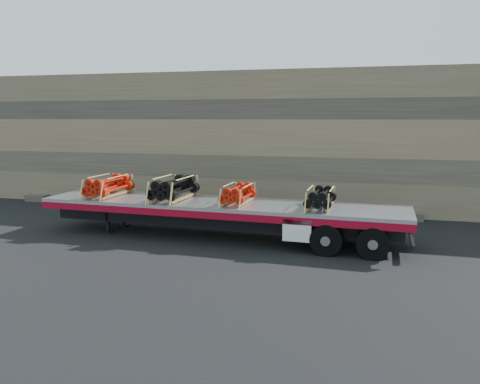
{
  "coord_description": "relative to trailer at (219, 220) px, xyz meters",
  "views": [
    {
      "loc": [
        4.74,
        -17.75,
        4.69
      ],
      "look_at": [
        0.08,
        0.17,
        1.74
      ],
      "focal_mm": 35.0,
      "sensor_mm": 36.0,
      "label": 1
    }
  ],
  "objects": [
    {
      "name": "trailer",
      "position": [
        0.0,
        0.0,
        0.0
      ],
      "size": [
        14.48,
        3.39,
        1.44
      ],
      "primitive_type": null,
      "rotation": [
        0.0,
        0.0,
        -0.04
      ],
      "color": "#AEB0B6",
      "rests_on": "ground"
    },
    {
      "name": "bundle_rear",
      "position": [
        3.93,
        -0.17,
        1.06
      ],
      "size": [
        1.04,
        1.96,
        0.68
      ],
      "primitive_type": null,
      "rotation": [
        0.0,
        0.0,
        -0.04
      ],
      "color": "black",
      "rests_on": "trailer"
    },
    {
      "name": "bundle_midrear",
      "position": [
        0.78,
        -0.03,
        1.06
      ],
      "size": [
        1.04,
        1.95,
        0.68
      ],
      "primitive_type": null,
      "rotation": [
        0.0,
        0.0,
        -0.04
      ],
      "color": "#B11A09",
      "rests_on": "trailer"
    },
    {
      "name": "ground",
      "position": [
        0.57,
        0.56,
        -0.72
      ],
      "size": [
        120.0,
        120.0,
        0.0
      ],
      "primitive_type": "plane",
      "color": "black",
      "rests_on": "ground"
    },
    {
      "name": "bundle_midfront",
      "position": [
        -1.92,
        0.08,
        1.15
      ],
      "size": [
        1.33,
        2.49,
        0.86
      ],
      "primitive_type": null,
      "rotation": [
        0.0,
        0.0,
        -0.04
      ],
      "color": "black",
      "rests_on": "trailer"
    },
    {
      "name": "bundle_front",
      "position": [
        -4.92,
        0.21,
        1.12
      ],
      "size": [
        1.23,
        2.31,
        0.8
      ],
      "primitive_type": null,
      "rotation": [
        0.0,
        0.0,
        -0.04
      ],
      "color": "#B11A09",
      "rests_on": "trailer"
    },
    {
      "name": "rock_wall",
      "position": [
        0.57,
        7.06,
        2.78
      ],
      "size": [
        44.0,
        3.0,
        7.0
      ],
      "primitive_type": "cube",
      "color": "#7A6B54",
      "rests_on": "ground"
    }
  ]
}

